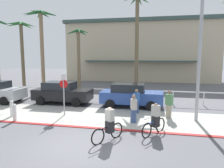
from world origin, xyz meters
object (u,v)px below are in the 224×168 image
object	(u,v)px
bollard_0	(12,108)
pedestrian_0	(169,105)
pedestrian_1	(136,102)
stop_sign_bike_lane	(64,89)
bollard_1	(15,112)
palm_tree_4	(137,20)
cyclist_black_1	(109,125)
palm_tree_2	(41,31)
streetlight_curb	(201,44)
car_blue_2	(131,95)
pedestrian_2	(134,110)
cyclist_blue_0	(155,120)
palm_tree_3	(78,46)
palm_tree_1	(21,40)
car_black_1	(62,92)

from	to	relation	value
bollard_0	pedestrian_0	size ratio (longest dim) A/B	0.60
pedestrian_1	stop_sign_bike_lane	bearing A→B (deg)	-161.71
bollard_1	pedestrian_1	world-z (taller)	pedestrian_1
bollard_1	pedestrian_1	bearing A→B (deg)	25.01
palm_tree_4	cyclist_black_1	distance (m)	13.95
stop_sign_bike_lane	palm_tree_2	xyz separation A→B (m)	(-5.50, 7.21, 4.45)
bollard_1	pedestrian_0	world-z (taller)	pedestrian_0
pedestrian_0	streetlight_curb	bearing A→B (deg)	-20.00
bollard_1	cyclist_black_1	world-z (taller)	cyclist_black_1
car_blue_2	pedestrian_0	world-z (taller)	car_blue_2
car_blue_2	pedestrian_2	xyz separation A→B (m)	(0.56, -3.61, -0.15)
bollard_1	car_blue_2	xyz separation A→B (m)	(6.01, 4.69, 0.35)
palm_tree_2	cyclist_blue_0	distance (m)	15.36
palm_tree_3	car_blue_2	bearing A→B (deg)	-46.32
bollard_0	cyclist_black_1	size ratio (longest dim) A/B	0.65
streetlight_curb	pedestrian_0	world-z (taller)	streetlight_curb
bollard_1	palm_tree_1	bearing A→B (deg)	122.27
car_black_1	pedestrian_2	distance (m)	6.92
cyclist_blue_0	pedestrian_1	size ratio (longest dim) A/B	0.98
palm_tree_2	pedestrian_1	size ratio (longest dim) A/B	5.13
palm_tree_1	cyclist_blue_0	distance (m)	18.64
streetlight_curb	cyclist_blue_0	distance (m)	4.83
palm_tree_1	car_blue_2	size ratio (longest dim) A/B	1.68
bollard_1	cyclist_black_1	xyz separation A→B (m)	(5.78, -1.58, 0.18)
bollard_1	palm_tree_3	bearing A→B (deg)	92.53
car_blue_2	pedestrian_1	world-z (taller)	car_blue_2
palm_tree_2	pedestrian_0	bearing A→B (deg)	-28.67
car_black_1	palm_tree_2	bearing A→B (deg)	133.62
palm_tree_2	pedestrian_0	world-z (taller)	palm_tree_2
car_black_1	palm_tree_4	bearing A→B (deg)	49.40
cyclist_black_1	bollard_1	bearing A→B (deg)	164.70
bollard_0	palm_tree_3	distance (m)	11.56
palm_tree_4	cyclist_black_1	bearing A→B (deg)	-90.54
car_black_1	pedestrian_1	distance (m)	6.10
car_blue_2	pedestrian_1	size ratio (longest dim) A/B	2.80
stop_sign_bike_lane	palm_tree_3	world-z (taller)	palm_tree_3
stop_sign_bike_lane	car_blue_2	bearing A→B (deg)	39.05
car_blue_2	pedestrian_2	size ratio (longest dim) A/B	2.80
cyclist_blue_0	cyclist_black_1	bearing A→B (deg)	-149.45
palm_tree_4	pedestrian_0	size ratio (longest dim) A/B	5.74
car_blue_2	streetlight_curb	bearing A→B (deg)	-35.33
streetlight_curb	palm_tree_2	size ratio (longest dim) A/B	0.93
streetlight_curb	cyclist_blue_0	size ratio (longest dim) A/B	4.87
cyclist_blue_0	palm_tree_1	bearing A→B (deg)	142.69
palm_tree_4	bollard_1	bearing A→B (deg)	-118.66
bollard_0	cyclist_blue_0	size ratio (longest dim) A/B	0.65
stop_sign_bike_lane	streetlight_curb	bearing A→B (deg)	1.64
stop_sign_bike_lane	cyclist_blue_0	bearing A→B (deg)	-20.69
streetlight_curb	cyclist_blue_0	world-z (taller)	streetlight_curb
bollard_1	pedestrian_1	xyz separation A→B (m)	(6.56, 3.06, 0.20)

